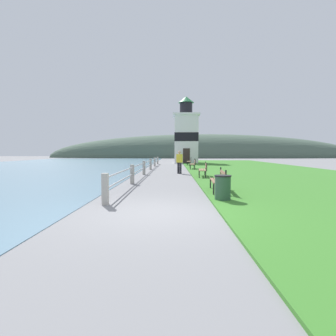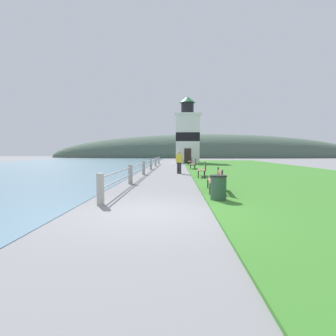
{
  "view_description": "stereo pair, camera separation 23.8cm",
  "coord_description": "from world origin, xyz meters",
  "px_view_note": "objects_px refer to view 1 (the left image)",
  "views": [
    {
      "loc": [
        0.49,
        -6.7,
        1.59
      ],
      "look_at": [
        0.03,
        13.7,
        0.3
      ],
      "focal_mm": 28.0,
      "sensor_mm": 36.0,
      "label": 1
    },
    {
      "loc": [
        0.73,
        -6.69,
        1.59
      ],
      "look_at": [
        0.03,
        13.7,
        0.3
      ],
      "focal_mm": 28.0,
      "sensor_mm": 36.0,
      "label": 2
    }
  ],
  "objects_px": {
    "lighthouse": "(186,135)",
    "park_bench_by_lighthouse": "(190,161)",
    "park_bench_midway": "(204,169)",
    "trash_bin": "(223,188)",
    "park_bench_far": "(193,163)",
    "person_strolling": "(179,161)",
    "park_bench_near": "(219,179)"
  },
  "relations": [
    {
      "from": "park_bench_by_lighthouse",
      "to": "person_strolling",
      "type": "xyz_separation_m",
      "value": [
        -1.39,
        -10.81,
        0.35
      ]
    },
    {
      "from": "park_bench_by_lighthouse",
      "to": "park_bench_near",
      "type": "bearing_deg",
      "value": 93.88
    },
    {
      "from": "park_bench_near",
      "to": "person_strolling",
      "type": "bearing_deg",
      "value": -77.0
    },
    {
      "from": "park_bench_far",
      "to": "lighthouse",
      "type": "distance_m",
      "value": 13.22
    },
    {
      "from": "lighthouse",
      "to": "person_strolling",
      "type": "bearing_deg",
      "value": -94.16
    },
    {
      "from": "park_bench_far",
      "to": "trash_bin",
      "type": "relative_size",
      "value": 2.11
    },
    {
      "from": "park_bench_far",
      "to": "park_bench_by_lighthouse",
      "type": "height_order",
      "value": "same"
    },
    {
      "from": "park_bench_midway",
      "to": "lighthouse",
      "type": "bearing_deg",
      "value": -84.51
    },
    {
      "from": "park_bench_near",
      "to": "park_bench_by_lighthouse",
      "type": "height_order",
      "value": "same"
    },
    {
      "from": "lighthouse",
      "to": "person_strolling",
      "type": "relative_size",
      "value": 5.5
    },
    {
      "from": "park_bench_midway",
      "to": "trash_bin",
      "type": "distance_m",
      "value": 7.7
    },
    {
      "from": "trash_bin",
      "to": "person_strolling",
      "type": "bearing_deg",
      "value": 96.34
    },
    {
      "from": "park_bench_near",
      "to": "park_bench_midway",
      "type": "distance_m",
      "value": 5.93
    },
    {
      "from": "park_bench_midway",
      "to": "park_bench_near",
      "type": "bearing_deg",
      "value": 94.24
    },
    {
      "from": "park_bench_midway",
      "to": "park_bench_by_lighthouse",
      "type": "height_order",
      "value": "same"
    },
    {
      "from": "lighthouse",
      "to": "park_bench_by_lighthouse",
      "type": "bearing_deg",
      "value": -88.83
    },
    {
      "from": "lighthouse",
      "to": "trash_bin",
      "type": "distance_m",
      "value": 27.86
    },
    {
      "from": "park_bench_by_lighthouse",
      "to": "trash_bin",
      "type": "relative_size",
      "value": 2.28
    },
    {
      "from": "park_bench_near",
      "to": "trash_bin",
      "type": "height_order",
      "value": "park_bench_near"
    },
    {
      "from": "park_bench_near",
      "to": "lighthouse",
      "type": "xyz_separation_m",
      "value": [
        -0.1,
        25.88,
        3.29
      ]
    },
    {
      "from": "park_bench_near",
      "to": "park_bench_midway",
      "type": "relative_size",
      "value": 0.93
    },
    {
      "from": "lighthouse",
      "to": "person_strolling",
      "type": "distance_m",
      "value": 17.53
    },
    {
      "from": "park_bench_midway",
      "to": "park_bench_far",
      "type": "relative_size",
      "value": 1.08
    },
    {
      "from": "park_bench_midway",
      "to": "park_bench_far",
      "type": "height_order",
      "value": "same"
    },
    {
      "from": "park_bench_near",
      "to": "park_bench_midway",
      "type": "bearing_deg",
      "value": -86.62
    },
    {
      "from": "park_bench_far",
      "to": "person_strolling",
      "type": "xyz_separation_m",
      "value": [
        -1.32,
        -4.43,
        0.35
      ]
    },
    {
      "from": "park_bench_by_lighthouse",
      "to": "park_bench_midway",
      "type": "bearing_deg",
      "value": 94.16
    },
    {
      "from": "park_bench_midway",
      "to": "trash_bin",
      "type": "bearing_deg",
      "value": 92.98
    },
    {
      "from": "park_bench_far",
      "to": "person_strolling",
      "type": "distance_m",
      "value": 4.64
    },
    {
      "from": "park_bench_midway",
      "to": "trash_bin",
      "type": "xyz_separation_m",
      "value": [
        -0.27,
        -7.7,
        -0.12
      ]
    },
    {
      "from": "person_strolling",
      "to": "lighthouse",
      "type": "bearing_deg",
      "value": 25.55
    },
    {
      "from": "park_bench_midway",
      "to": "lighthouse",
      "type": "relative_size",
      "value": 0.21
    }
  ]
}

